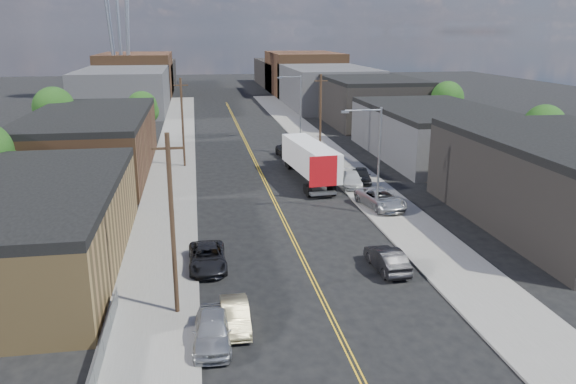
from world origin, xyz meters
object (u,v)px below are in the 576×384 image
object	(u,v)px
car_right_lot_a	(381,199)
car_right_lot_c	(362,175)
car_left_b	(235,316)
semi_truck	(307,157)
car_left_a	(213,330)
car_ahead_truck	(291,151)
car_right_lot_b	(352,179)
car_left_c	(207,257)
car_right_oncoming	(387,259)

from	to	relation	value
car_right_lot_a	car_right_lot_c	bearing A→B (deg)	73.39
car_left_b	car_right_lot_c	world-z (taller)	car_right_lot_c
semi_truck	car_left_a	world-z (taller)	semi_truck
car_left_a	car_right_lot_c	xyz separation A→B (m)	(15.96, 28.21, 0.09)
semi_truck	car_left_b	bearing A→B (deg)	-114.08
car_right_lot_a	semi_truck	bearing A→B (deg)	99.39
car_left_b	car_ahead_truck	xyz separation A→B (m)	(9.68, 39.84, 0.12)
car_left_a	car_left_b	world-z (taller)	car_left_a
semi_truck	car_right_lot_b	world-z (taller)	semi_truck
car_left_a	car_right_lot_a	bearing A→B (deg)	55.74
car_right_lot_b	car_ahead_truck	bearing A→B (deg)	115.11
car_left_a	semi_truck	bearing A→B (deg)	73.97
car_left_b	car_left_c	size ratio (longest dim) A/B	0.79
semi_truck	car_right_lot_a	size ratio (longest dim) A/B	2.73
car_left_c	car_right_lot_c	distance (m)	24.61
semi_truck	car_right_lot_c	size ratio (longest dim) A/B	3.69
car_left_a	car_ahead_truck	bearing A→B (deg)	78.49
car_left_a	car_left_c	size ratio (longest dim) A/B	0.89
semi_truck	car_right_lot_c	distance (m)	6.01
car_left_a	car_ahead_truck	xyz separation A→B (m)	(10.90, 41.31, 0.01)
car_left_a	car_right_lot_c	world-z (taller)	car_right_lot_c
car_left_c	car_ahead_truck	bearing A→B (deg)	70.56
car_left_c	car_right_lot_c	bearing A→B (deg)	49.03
car_left_a	car_right_lot_c	size ratio (longest dim) A/B	1.08
car_right_oncoming	car_ahead_truck	distance (m)	34.10
car_left_c	car_right_lot_b	bearing A→B (deg)	49.66
car_right_lot_c	car_left_b	bearing A→B (deg)	-108.77
semi_truck	car_ahead_truck	world-z (taller)	semi_truck
car_right_oncoming	car_right_lot_a	bearing A→B (deg)	-109.60
car_left_b	car_left_c	distance (m)	8.09
semi_truck	car_right_lot_c	xyz separation A→B (m)	(5.07, -2.88, -1.43)
semi_truck	car_left_b	xyz separation A→B (m)	(-9.67, -29.62, -1.64)
car_left_c	car_right_oncoming	world-z (taller)	car_right_oncoming
car_right_oncoming	car_right_lot_c	world-z (taller)	car_right_lot_c
car_left_b	car_left_c	bearing A→B (deg)	98.62
car_left_b	car_right_oncoming	size ratio (longest dim) A/B	0.89
car_right_lot_b	car_right_lot_c	distance (m)	1.82
car_right_lot_a	car_left_b	bearing A→B (deg)	-138.52
car_left_b	semi_truck	bearing A→B (deg)	71.90
car_left_b	car_right_lot_a	xyz separation A→B (m)	(13.93, 18.24, 0.28)
car_right_lot_a	car_left_c	bearing A→B (deg)	-157.09
car_left_b	car_right_lot_a	size ratio (longest dim) A/B	0.71
car_left_a	car_right_lot_a	distance (m)	24.86
car_left_a	car_left_c	xyz separation A→B (m)	(0.00, 9.47, -0.07)
car_left_b	car_right_lot_c	xyz separation A→B (m)	(14.74, 26.73, 0.21)
car_left_a	car_right_oncoming	distance (m)	13.49
semi_truck	car_left_a	distance (m)	32.98
car_right_oncoming	car_right_lot_b	xyz separation A→B (m)	(3.20, 19.79, 0.07)
car_left_b	car_left_c	world-z (taller)	car_left_c
semi_truck	car_left_a	bearing A→B (deg)	-115.29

